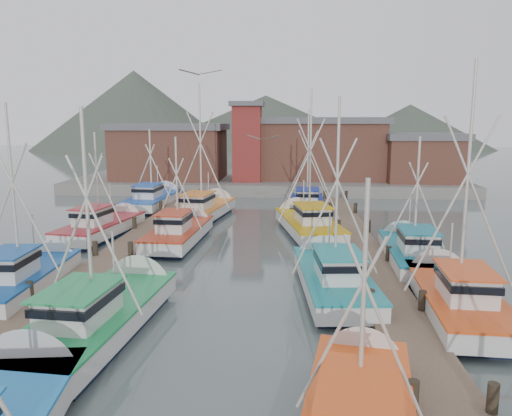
# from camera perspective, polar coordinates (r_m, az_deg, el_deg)

# --- Properties ---
(ground) EXTENTS (260.00, 260.00, 0.00)m
(ground) POSITION_cam_1_polar(r_m,az_deg,el_deg) (22.66, -3.31, -10.13)
(ground) COLOR #4C5B5A
(ground) RESTS_ON ground
(dock_left) EXTENTS (2.30, 46.00, 1.50)m
(dock_left) POSITION_cam_1_polar(r_m,az_deg,el_deg) (28.02, -16.66, -6.12)
(dock_left) COLOR #4D402F
(dock_left) RESTS_ON ground
(dock_right) EXTENTS (2.30, 46.00, 1.50)m
(dock_right) POSITION_cam_1_polar(r_m,az_deg,el_deg) (26.59, 13.09, -6.82)
(dock_right) COLOR #4D402F
(dock_right) RESTS_ON ground
(quay) EXTENTS (44.00, 16.00, 1.20)m
(quay) POSITION_cam_1_polar(r_m,az_deg,el_deg) (58.60, 1.30, 2.97)
(quay) COLOR gray
(quay) RESTS_ON ground
(shed_left) EXTENTS (12.72, 8.48, 6.20)m
(shed_left) POSITION_cam_1_polar(r_m,az_deg,el_deg) (57.86, -9.80, 6.45)
(shed_left) COLOR brown
(shed_left) RESTS_ON quay
(shed_center) EXTENTS (14.84, 9.54, 6.90)m
(shed_center) POSITION_cam_1_polar(r_m,az_deg,el_deg) (58.26, 7.26, 6.89)
(shed_center) COLOR brown
(shed_center) RESTS_ON quay
(shed_right) EXTENTS (8.48, 6.36, 5.20)m
(shed_right) POSITION_cam_1_polar(r_m,az_deg,el_deg) (57.03, 18.56, 5.53)
(shed_right) COLOR brown
(shed_right) RESTS_ON quay
(lookout_tower) EXTENTS (3.60, 3.60, 8.50)m
(lookout_tower) POSITION_cam_1_polar(r_m,az_deg,el_deg) (54.35, -1.01, 7.65)
(lookout_tower) COLOR maroon
(lookout_tower) RESTS_ON quay
(distant_hills) EXTENTS (175.00, 140.00, 42.00)m
(distant_hills) POSITION_cam_1_polar(r_m,az_deg,el_deg) (144.72, -2.13, 6.93)
(distant_hills) COLOR #434D40
(distant_hills) RESTS_ON ground
(boat_1) EXTENTS (3.80, 8.62, 7.24)m
(boat_1) POSITION_cam_1_polar(r_m,az_deg,el_deg) (13.50, 11.70, -22.06)
(boat_1) COLOR black
(boat_1) RESTS_ON ground
(boat_4) EXTENTS (3.83, 10.02, 9.15)m
(boat_4) POSITION_cam_1_polar(r_m,az_deg,el_deg) (19.84, -17.03, -11.46)
(boat_4) COLOR black
(boat_4) RESTS_ON ground
(boat_5) EXTENTS (3.83, 9.32, 9.58)m
(boat_5) POSITION_cam_1_polar(r_m,az_deg,el_deg) (23.49, 8.66, -7.73)
(boat_5) COLOR black
(boat_5) RESTS_ON ground
(boat_6) EXTENTS (3.71, 8.38, 9.19)m
(boat_6) POSITION_cam_1_polar(r_m,az_deg,el_deg) (25.43, -24.67, -7.16)
(boat_6) COLOR black
(boat_6) RESTS_ON ground
(boat_7) EXTENTS (4.29, 9.09, 10.79)m
(boat_7) POSITION_cam_1_polar(r_m,az_deg,el_deg) (22.37, 21.68, -9.24)
(boat_7) COLOR black
(boat_7) RESTS_ON ground
(boat_8) EXTENTS (3.14, 8.83, 7.51)m
(boat_8) POSITION_cam_1_polar(r_m,az_deg,el_deg) (32.53, -8.57, -2.74)
(boat_8) COLOR black
(boat_8) RESTS_ON ground
(boat_9) EXTENTS (4.84, 10.23, 10.79)m
(boat_9) POSITION_cam_1_polar(r_m,az_deg,el_deg) (35.04, 5.79, -1.74)
(boat_9) COLOR black
(boat_9) RESTS_ON ground
(boat_10) EXTENTS (3.87, 8.97, 7.74)m
(boat_10) POSITION_cam_1_polar(r_m,az_deg,el_deg) (35.50, -16.90, -1.99)
(boat_10) COLOR black
(boat_10) RESTS_ON ground
(boat_11) EXTENTS (3.20, 8.82, 7.71)m
(boat_11) POSITION_cam_1_polar(r_m,az_deg,el_deg) (28.76, 17.30, -4.78)
(boat_11) COLOR black
(boat_11) RESTS_ON ground
(boat_12) EXTENTS (4.50, 10.05, 11.47)m
(boat_12) POSITION_cam_1_polar(r_m,az_deg,el_deg) (40.34, -5.88, -0.17)
(boat_12) COLOR black
(boat_12) RESTS_ON ground
(boat_13) EXTENTS (3.78, 8.93, 9.47)m
(boat_13) POSITION_cam_1_polar(r_m,az_deg,el_deg) (42.68, 5.85, 0.38)
(boat_13) COLOR black
(boat_13) RESTS_ON ground
(boat_14) EXTENTS (3.49, 9.83, 7.90)m
(boat_14) POSITION_cam_1_polar(r_m,az_deg,el_deg) (46.34, -11.51, 0.98)
(boat_14) COLOR black
(boat_14) RESTS_ON ground
(gull_near) EXTENTS (1.52, 0.66, 0.24)m
(gull_near) POSITION_cam_1_polar(r_m,az_deg,el_deg) (18.22, -6.36, 15.10)
(gull_near) COLOR gray
(gull_near) RESTS_ON ground
(gull_far) EXTENTS (1.48, 0.65, 0.24)m
(gull_far) POSITION_cam_1_polar(r_m,az_deg,el_deg) (22.43, 0.81, 8.03)
(gull_far) COLOR gray
(gull_far) RESTS_ON ground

